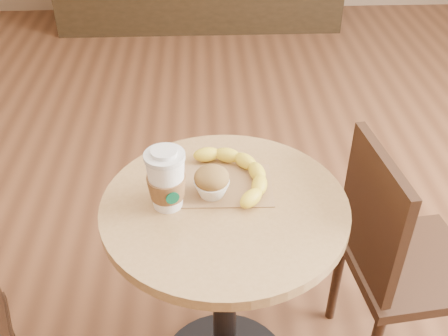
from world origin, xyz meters
The scene contains 6 objects.
cafe_table centered at (0.06, -0.02, 0.51)m, with size 0.63×0.63×0.75m.
chair_right centered at (0.58, 0.05, 0.46)m, with size 0.41×0.41×0.84m.
kraft_bag centered at (0.07, 0.05, 0.75)m, with size 0.24×0.18×0.00m, color #977149.
coffee_cup centered at (-0.08, -0.02, 0.82)m, with size 0.10×0.10×0.17m.
muffin centered at (0.03, 0.02, 0.79)m, with size 0.09×0.09×0.08m.
banana centered at (0.08, 0.07, 0.77)m, with size 0.21×0.27×0.04m, color yellow, non-canonical shape.
Camera 1 is at (0.01, -1.03, 1.61)m, focal length 42.00 mm.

